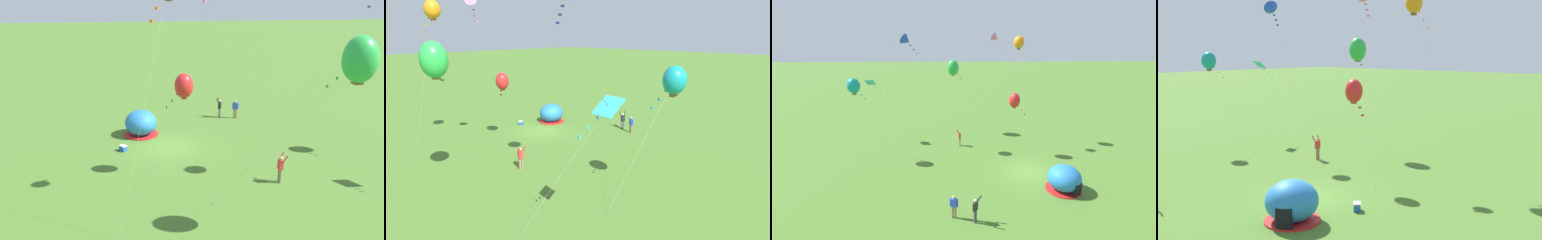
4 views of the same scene
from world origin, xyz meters
TOP-DOWN VIEW (x-y plane):
  - ground_plane at (0.00, 0.00)m, footprint 300.00×300.00m
  - popup_tent at (-3.03, -1.95)m, footprint 2.81×2.81m
  - cooler_box at (0.22, -3.39)m, footprint 0.64×0.63m
  - person_watching_sky at (6.76, 6.21)m, footprint 0.68×0.48m
  - kite_green at (12.29, 6.87)m, footprint 4.41×6.06m
  - kite_teal at (3.96, 16.48)m, footprint 3.23×2.66m
  - kite_cyan at (9.45, 16.45)m, footprint 3.41×3.92m
  - kite_orange at (9.27, -0.71)m, footprint 2.45×3.35m
  - kite_red at (4.56, 0.59)m, footprint 1.51×3.13m
  - kite_blue at (7.10, 11.70)m, footprint 3.08×7.78m

SIDE VIEW (x-z plane):
  - ground_plane at x=0.00m, z-range 0.00..0.00m
  - cooler_box at x=0.22m, z-range 0.00..0.44m
  - popup_tent at x=-3.03m, z-range -0.05..2.05m
  - person_watching_sky at x=6.76m, z-range 0.05..1.94m
  - kite_red at x=4.56m, z-range 2.51..9.09m
  - kite_cyan at x=9.45m, z-range 3.15..10.56m
  - kite_teal at x=3.96m, z-range 3.37..11.63m
  - kite_green at x=12.29m, z-range 3.72..13.18m
  - kite_orange at x=9.27m, z-range 5.42..17.69m
  - kite_blue at x=7.10m, z-range 5.49..17.89m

